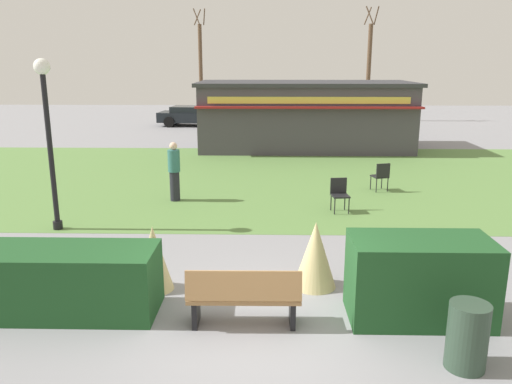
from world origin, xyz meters
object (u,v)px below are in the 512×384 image
(lamppost_mid, at_px, (48,124))
(parked_car_east_slot, at_px, (362,116))
(trash_bin, at_px, (467,336))
(parked_car_west_slot, at_px, (193,115))
(food_kiosk, at_px, (305,115))
(parked_car_center_slot, at_px, (276,116))
(cafe_chair_west, at_px, (339,192))
(tree_right_bg, at_px, (369,71))
(park_bench, at_px, (244,297))
(tree_left_bg, at_px, (201,68))
(person_strolling, at_px, (174,171))
(cafe_chair_east, at_px, (381,175))

(lamppost_mid, relative_size, parked_car_east_slot, 0.92)
(trash_bin, height_order, parked_car_west_slot, parked_car_west_slot)
(food_kiosk, xyz_separation_m, parked_car_center_slot, (-1.14, 8.16, -0.86))
(cafe_chair_west, relative_size, tree_right_bg, 0.12)
(park_bench, distance_m, trash_bin, 3.10)
(food_kiosk, distance_m, tree_left_bg, 16.62)
(cafe_chair_west, height_order, parked_car_east_slot, parked_car_east_slot)
(food_kiosk, height_order, parked_car_east_slot, food_kiosk)
(person_strolling, relative_size, tree_left_bg, 0.22)
(park_bench, height_order, tree_left_bg, tree_left_bg)
(cafe_chair_east, distance_m, tree_left_bg, 24.85)
(trash_bin, distance_m, cafe_chair_west, 7.19)
(cafe_chair_east, bearing_deg, person_strolling, -168.83)
(trash_bin, relative_size, tree_left_bg, 0.12)
(parked_car_east_slot, bearing_deg, lamppost_mid, -118.20)
(park_bench, relative_size, food_kiosk, 0.18)
(parked_car_west_slot, bearing_deg, cafe_chair_west, -70.54)
(tree_left_bg, bearing_deg, food_kiosk, -66.34)
(food_kiosk, relative_size, cafe_chair_east, 10.74)
(park_bench, bearing_deg, cafe_chair_west, 69.92)
(cafe_chair_west, bearing_deg, parked_car_center_slot, 94.25)
(cafe_chair_west, bearing_deg, park_bench, -110.08)
(food_kiosk, height_order, tree_right_bg, tree_right_bg)
(cafe_chair_east, xyz_separation_m, parked_car_east_slot, (2.30, 16.24, 0.12))
(parked_car_east_slot, distance_m, tree_left_bg, 13.08)
(park_bench, bearing_deg, person_strolling, 107.88)
(park_bench, relative_size, parked_car_west_slot, 0.39)
(person_strolling, bearing_deg, cafe_chair_west, 157.14)
(cafe_chair_east, relative_size, person_strolling, 0.53)
(lamppost_mid, height_order, parked_car_center_slot, lamppost_mid)
(cafe_chair_east, xyz_separation_m, tree_right_bg, (3.14, 19.29, 2.74))
(food_kiosk, relative_size, parked_car_east_slot, 2.24)
(parked_car_east_slot, relative_size, tree_left_bg, 0.57)
(parked_car_west_slot, distance_m, parked_car_east_slot, 10.38)
(parked_car_east_slot, bearing_deg, parked_car_center_slot, 179.99)
(food_kiosk, distance_m, parked_car_east_slot, 9.17)
(trash_bin, distance_m, parked_car_center_slot, 25.66)
(person_strolling, height_order, parked_car_east_slot, person_strolling)
(park_bench, xyz_separation_m, trash_bin, (2.93, -1.01, -0.03))
(cafe_chair_east, distance_m, person_strolling, 6.24)
(tree_left_bg, bearing_deg, lamppost_mid, -90.08)
(person_strolling, relative_size, parked_car_west_slot, 0.39)
(parked_car_west_slot, xyz_separation_m, parked_car_center_slot, (5.14, -0.00, 0.00))
(trash_bin, distance_m, tree_right_bg, 29.06)
(parked_car_west_slot, distance_m, tree_right_bg, 11.91)
(park_bench, relative_size, trash_bin, 1.89)
(lamppost_mid, distance_m, parked_car_west_slot, 20.17)
(cafe_chair_west, distance_m, parked_car_center_slot, 18.48)
(food_kiosk, relative_size, cafe_chair_west, 10.74)
(cafe_chair_west, bearing_deg, person_strolling, 167.84)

